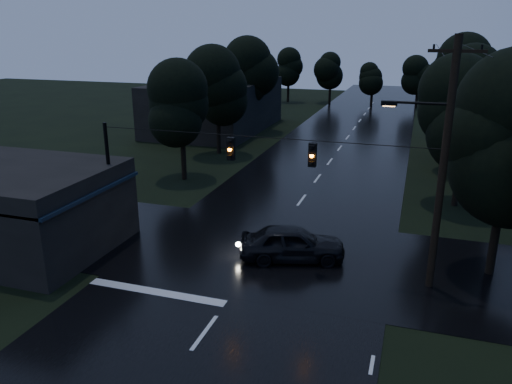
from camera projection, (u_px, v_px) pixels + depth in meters
The scene contains 15 objects.
main_road at pixel (330, 162), 40.07m from camera, with size 12.00×120.00×0.02m, color black.
cross_street at pixel (264, 252), 23.80m from camera, with size 60.00×9.00×0.02m, color black.
building_far_left at pixel (215, 106), 52.46m from camera, with size 10.00×16.00×5.00m, color black.
utility_pole_main at pixel (441, 163), 19.08m from camera, with size 3.50×0.30×10.00m.
utility_pole_far at pixel (446, 124), 34.62m from camera, with size 2.00×0.30×7.50m.
anchor_pole_left at pixel (110, 184), 24.18m from camera, with size 0.18×0.18×6.00m, color black.
span_signals at pixel (270, 151), 21.10m from camera, with size 15.00×0.37×1.12m.
tree_corner_near at pixel (511, 138), 19.90m from camera, with size 4.48×4.48×9.44m.
tree_left_a at pixel (181, 105), 33.86m from camera, with size 3.92×3.92×8.26m.
tree_left_b at pixel (217, 87), 41.16m from camera, with size 4.20×4.20×8.85m.
tree_left_c at pixel (249, 73), 50.26m from camera, with size 4.48×4.48×9.44m.
tree_right_a at pixel (466, 113), 28.45m from camera, with size 4.20×4.20×8.85m.
tree_right_b at pixel (468, 91), 35.39m from camera, with size 4.48×4.48×9.44m.
tree_right_c at pixel (467, 74), 44.13m from camera, with size 4.76×4.76×10.03m.
car at pixel (292, 243), 22.83m from camera, with size 1.93×4.80×1.63m, color black.
Camera 1 is at (6.39, -8.78, 10.12)m, focal length 35.00 mm.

